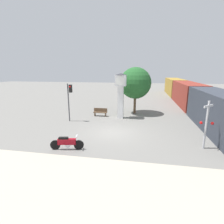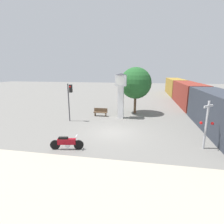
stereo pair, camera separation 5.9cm
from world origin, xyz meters
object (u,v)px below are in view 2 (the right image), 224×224
Objects in this scene: freight_train at (188,94)px; railroad_crossing_signal at (206,123)px; bench at (101,112)px; clock_tower at (121,89)px; traffic_light at (70,96)px; motorcycle at (67,143)px; street_tree at (136,83)px.

freight_train is 16.25m from railroad_crossing_signal.
railroad_crossing_signal reaches higher than bench.
clock_tower is 1.49× the size of railroad_crossing_signal.
motorcycle is at bearing -68.93° from traffic_light.
traffic_light is at bearing -143.96° from street_tree.
motorcycle is at bearing -122.90° from freight_train.
motorcycle is at bearing -168.55° from railroad_crossing_signal.
clock_tower reaches higher than motorcycle.
clock_tower is at bearing -120.35° from street_tree.
motorcycle is 0.67× the size of railroad_crossing_signal.
clock_tower is 0.14× the size of freight_train.
freight_train is 9.15× the size of traffic_light.
street_tree is at bearing 28.07° from bench.
bench is at bearing 170.55° from clock_tower.
street_tree is 5.46m from bench.
street_tree reaches higher than traffic_light.
traffic_light is (-4.99, -2.21, -0.57)m from clock_tower.
street_tree reaches higher than clock_tower.
traffic_light is 1.18× the size of railroad_crossing_signal.
freight_train reaches higher than motorcycle.
railroad_crossing_signal is at bearing -98.53° from freight_train.
freight_train is (9.09, 9.26, -1.58)m from clock_tower.
railroad_crossing_signal is 10.82m from street_tree.
street_tree is (1.45, 2.47, 0.44)m from clock_tower.
street_tree is (3.95, 11.14, 3.25)m from motorcycle.
bench is at bearing 78.88° from motorcycle.
traffic_light is (-14.09, -11.48, 1.02)m from freight_train.
motorcycle is 21.39m from freight_train.
street_tree is at bearing 36.04° from traffic_light.
traffic_light reaches higher than motorcycle.
motorcycle is 0.45× the size of clock_tower.
clock_tower reaches higher than traffic_light.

